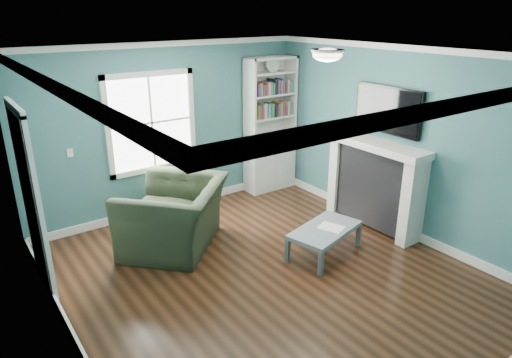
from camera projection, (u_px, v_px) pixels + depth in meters
floor at (268, 275)px, 5.53m from camera, size 5.00×5.00×0.00m
room_walls at (269, 151)px, 4.97m from camera, size 5.00×5.00×5.00m
trim at (269, 180)px, 5.09m from camera, size 4.50×5.00×2.60m
window at (151, 123)px, 6.75m from camera, size 1.40×0.06×1.50m
bookshelf at (270, 138)px, 7.92m from camera, size 0.90×0.35×2.31m
fireplace at (374, 185)px, 6.59m from camera, size 0.44×1.58×1.30m
tv at (388, 110)px, 6.28m from camera, size 0.06×1.10×0.65m
door at (31, 199)px, 5.00m from camera, size 0.12×0.98×2.17m
ceiling_fixture at (327, 54)px, 5.20m from camera, size 0.38×0.38×0.15m
light_switch at (70, 153)px, 6.18m from camera, size 0.08×0.01×0.12m
recliner at (174, 205)px, 6.03m from camera, size 1.60×1.59×1.20m
coffee_table at (325, 231)px, 5.92m from camera, size 1.11×0.79×0.37m
paper_sheet at (331, 227)px, 5.92m from camera, size 0.34×0.37×0.00m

